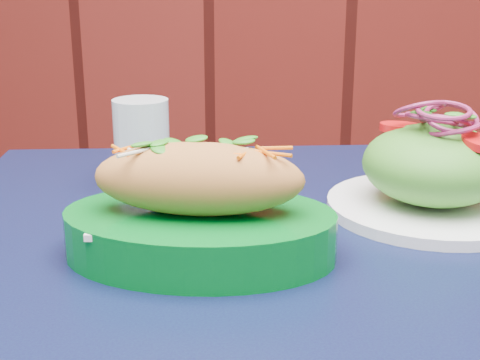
# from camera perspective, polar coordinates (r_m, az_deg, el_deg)

# --- Properties ---
(cafe_table) EXTENTS (0.94, 0.94, 0.75)m
(cafe_table) POSITION_cam_1_polar(r_m,az_deg,el_deg) (0.68, 6.73, -12.80)
(cafe_table) COLOR black
(cafe_table) RESTS_ON ground
(banh_mi_basket) EXTENTS (0.26, 0.18, 0.12)m
(banh_mi_basket) POSITION_cam_1_polar(r_m,az_deg,el_deg) (0.61, -3.49, -2.75)
(banh_mi_basket) COLOR #00651B
(banh_mi_basket) RESTS_ON cafe_table
(salad_plate) EXTENTS (0.23, 0.23, 0.12)m
(salad_plate) POSITION_cam_1_polar(r_m,az_deg,el_deg) (0.75, 16.21, 0.72)
(salad_plate) COLOR white
(salad_plate) RESTS_ON cafe_table
(water_glass) EXTENTS (0.07, 0.07, 0.11)m
(water_glass) POSITION_cam_1_polar(r_m,az_deg,el_deg) (0.82, -8.37, 3.07)
(water_glass) COLOR silver
(water_glass) RESTS_ON cafe_table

